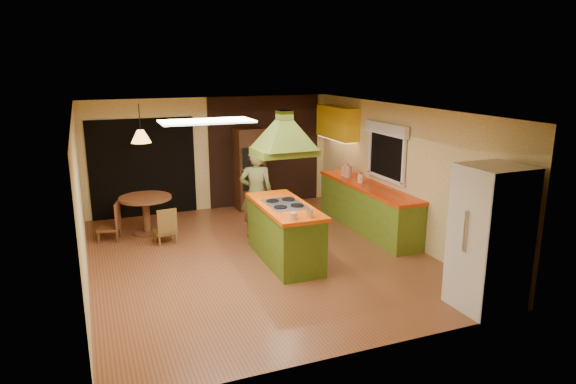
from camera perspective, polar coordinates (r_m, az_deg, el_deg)
name	(u,v)px	position (r m, az deg, el deg)	size (l,w,h in m)	color
ground	(260,256)	(8.87, -3.19, -7.17)	(6.50, 6.50, 0.00)	brown
room_walls	(258,186)	(8.50, -3.30, 0.70)	(5.50, 6.50, 6.50)	beige
ceiling_plane	(257,110)	(8.30, -3.43, 9.13)	(6.50, 6.50, 0.00)	silver
brick_panel	(265,151)	(11.89, -2.57, 4.62)	(2.64, 0.03, 2.50)	#381E14
nook_opening	(143,168)	(11.34, -15.80, 2.58)	(2.20, 0.03, 2.10)	black
right_counter	(367,207)	(10.22, 8.79, -1.67)	(0.62, 3.05, 0.92)	olive
upper_cabinets	(337,123)	(11.37, 5.49, 7.69)	(0.34, 1.40, 0.70)	yellow
window_right	(387,142)	(9.91, 10.90, 5.49)	(0.12, 1.35, 1.06)	black
fluor_panel	(207,121)	(6.85, -9.02, 7.77)	(1.20, 0.60, 0.03)	white
kitchen_island	(285,232)	(8.54, -0.37, -4.50)	(0.83, 1.96, 0.99)	#4D6C1B
range_hood	(284,126)	(8.15, -0.39, 7.31)	(0.98, 0.71, 0.79)	#536719
man	(256,193)	(9.62, -3.54, -0.15)	(0.62, 0.41, 1.70)	brown
refrigerator	(490,238)	(7.30, 21.52, -4.80)	(0.81, 0.76, 1.96)	white
wall_oven	(249,169)	(11.54, -4.37, 2.60)	(0.62, 0.61, 1.83)	#442815
dining_table	(146,208)	(10.22, -15.51, -1.71)	(0.99, 0.99, 0.74)	brown
chair_left	(109,221)	(10.12, -19.32, -3.11)	(0.39, 0.39, 0.72)	brown
chair_near	(165,225)	(9.68, -13.51, -3.58)	(0.37, 0.37, 0.68)	brown
pendant_lamp	(141,136)	(9.94, -16.04, 5.97)	(0.37, 0.37, 0.24)	#FF9E3F
canister_large	(348,171)	(10.69, 6.67, 2.29)	(0.17, 0.17, 0.24)	beige
canister_medium	(344,171)	(10.83, 6.27, 2.31)	(0.13, 0.13, 0.19)	beige
canister_small	(361,178)	(10.23, 8.10, 1.51)	(0.13, 0.13, 0.17)	#FFEDCD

